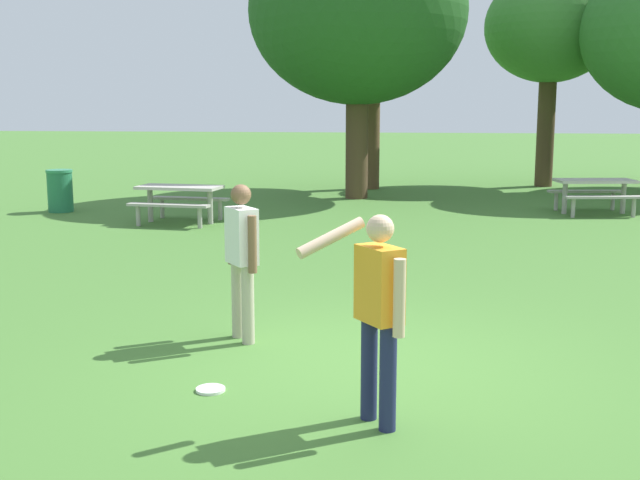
# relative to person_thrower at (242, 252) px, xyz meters

# --- Properties ---
(ground_plane) EXTENTS (120.00, 120.00, 0.00)m
(ground_plane) POSITION_rel_person_thrower_xyz_m (1.29, -0.61, -0.94)
(ground_plane) COLOR #447530
(person_thrower) EXTENTS (0.40, 0.51, 1.64)m
(person_thrower) POSITION_rel_person_thrower_xyz_m (0.00, 0.00, 0.00)
(person_thrower) COLOR #B7AD93
(person_thrower) RESTS_ON ground
(person_catcher) EXTENTS (0.83, 0.51, 1.64)m
(person_catcher) POSITION_rel_person_thrower_xyz_m (1.50, -2.06, 0.02)
(person_catcher) COLOR #1E234C
(person_catcher) RESTS_ON ground
(frisbee) EXTENTS (0.25, 0.25, 0.03)m
(frisbee) POSITION_rel_person_thrower_xyz_m (0.04, -1.50, -0.93)
(frisbee) COLOR white
(frisbee) RESTS_ON ground
(picnic_table_near) EXTENTS (1.85, 1.60, 0.77)m
(picnic_table_near) POSITION_rel_person_thrower_xyz_m (-3.06, 7.96, -0.38)
(picnic_table_near) COLOR #B2ADA3
(picnic_table_near) RESTS_ON ground
(picnic_table_far) EXTENTS (1.89, 1.65, 0.77)m
(picnic_table_far) POSITION_rel_person_thrower_xyz_m (5.75, 10.41, -0.38)
(picnic_table_far) COLOR #B2ADA3
(picnic_table_far) RESTS_ON ground
(trash_can_further_along) EXTENTS (0.59, 0.59, 0.96)m
(trash_can_further_along) POSITION_rel_person_thrower_xyz_m (-6.27, 9.29, -0.46)
(trash_can_further_along) COLOR #237047
(trash_can_further_along) RESTS_ON ground
(tree_tall_left) EXTENTS (5.51, 5.51, 7.08)m
(tree_tall_left) POSITION_rel_person_thrower_xyz_m (0.24, 12.72, 3.78)
(tree_tall_left) COLOR #4C3823
(tree_tall_left) RESTS_ON ground
(tree_broad_center) EXTENTS (3.54, 3.54, 6.13)m
(tree_broad_center) POSITION_rel_person_thrower_xyz_m (0.47, 15.09, 3.62)
(tree_broad_center) COLOR brown
(tree_broad_center) RESTS_ON ground
(tree_far_right) EXTENTS (3.78, 3.78, 6.24)m
(tree_far_right) POSITION_rel_person_thrower_xyz_m (5.55, 16.41, 3.64)
(tree_far_right) COLOR #4C3823
(tree_far_right) RESTS_ON ground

